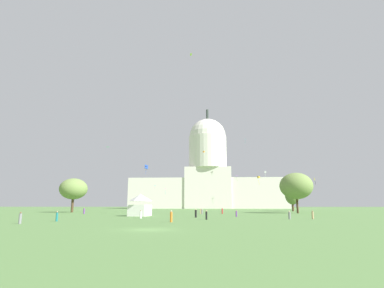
{
  "coord_description": "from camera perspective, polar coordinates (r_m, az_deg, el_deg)",
  "views": [
    {
      "loc": [
        6.48,
        -33.63,
        2.54
      ],
      "look_at": [
        -1.58,
        102.17,
        28.88
      ],
      "focal_mm": 29.47,
      "sensor_mm": 36.0,
      "label": 1
    }
  ],
  "objects": [
    {
      "name": "tree_east_near",
      "position": [
        104.65,
        18.33,
        -7.22
      ],
      "size": [
        13.68,
        13.78,
        12.49
      ],
      "color": "#42301E",
      "rests_on": "ground_plane"
    },
    {
      "name": "tree_west_mid",
      "position": [
        117.52,
        -20.65,
        -7.62
      ],
      "size": [
        12.9,
        12.81,
        11.62
      ],
      "color": "#4C3823",
      "rests_on": "ground_plane"
    },
    {
      "name": "kite_turquoise_high",
      "position": [
        208.21,
        9.58,
        0.75
      ],
      "size": [
        0.45,
        0.72,
        3.25
      ],
      "rotation": [
        0.0,
        0.0,
        0.5
      ],
      "color": "teal"
    },
    {
      "name": "person_purple_near_tent",
      "position": [
        70.75,
        8.03,
        -12.38
      ],
      "size": [
        0.47,
        0.47,
        1.44
      ],
      "rotation": [
        0.0,
        0.0,
        5.67
      ],
      "color": "#703D93",
      "rests_on": "ground_plane"
    },
    {
      "name": "person_tan_lawn_far_left",
      "position": [
        92.65,
        1.56,
        -12.11
      ],
      "size": [
        0.5,
        0.5,
        1.5
      ],
      "rotation": [
        0.0,
        0.0,
        3.69
      ],
      "color": "tan",
      "rests_on": "ground_plane"
    },
    {
      "name": "person_white_mid_left",
      "position": [
        62.29,
        -9.27,
        -12.51
      ],
      "size": [
        0.53,
        0.53,
        1.56
      ],
      "rotation": [
        0.0,
        0.0,
        5.52
      ],
      "color": "silver",
      "rests_on": "ground_plane"
    },
    {
      "name": "kite_yellow_low",
      "position": [
        105.4,
        21.32,
        -6.09
      ],
      "size": [
        0.31,
        0.64,
        2.07
      ],
      "rotation": [
        0.0,
        0.0,
        3.79
      ],
      "color": "yellow"
    },
    {
      "name": "person_grey_back_center",
      "position": [
        49.77,
        -28.66,
        -11.73
      ],
      "size": [
        0.53,
        0.53,
        1.62
      ],
      "rotation": [
        0.0,
        0.0,
        5.45
      ],
      "color": "gray",
      "rests_on": "ground_plane"
    },
    {
      "name": "kite_orange_mid",
      "position": [
        193.29,
        2.15,
        -1.41
      ],
      "size": [
        1.22,
        1.23,
        0.92
      ],
      "rotation": [
        0.0,
        0.0,
        5.56
      ],
      "color": "orange"
    },
    {
      "name": "kite_white_mid",
      "position": [
        163.94,
        13.12,
        -4.99
      ],
      "size": [
        0.91,
        0.85,
        3.72
      ],
      "rotation": [
        0.0,
        0.0,
        1.56
      ],
      "color": "white"
    },
    {
      "name": "kite_gold_low",
      "position": [
        129.11,
        11.95,
        -5.91
      ],
      "size": [
        1.1,
        1.09,
        3.57
      ],
      "rotation": [
        0.0,
        0.0,
        2.22
      ],
      "color": "gold"
    },
    {
      "name": "person_grey_mid_center",
      "position": [
        89.28,
        1.84,
        -12.13
      ],
      "size": [
        0.53,
        0.53,
        1.58
      ],
      "rotation": [
        0.0,
        0.0,
        5.14
      ],
      "color": "gray",
      "rests_on": "ground_plane"
    },
    {
      "name": "person_tan_lawn_far_right",
      "position": [
        62.88,
        21.01,
        -11.94
      ],
      "size": [
        0.48,
        0.48,
        1.51
      ],
      "rotation": [
        0.0,
        0.0,
        1.2
      ],
      "color": "tan",
      "rests_on": "ground_plane"
    },
    {
      "name": "person_teal_near_tree_west",
      "position": [
        54.91,
        -23.26,
        -11.98
      ],
      "size": [
        0.43,
        0.43,
        1.58
      ],
      "rotation": [
        0.0,
        0.0,
        2.73
      ],
      "color": "#1E757A",
      "rests_on": "ground_plane"
    },
    {
      "name": "kite_lime_high",
      "position": [
        96.37,
        -0.2,
        15.91
      ],
      "size": [
        0.5,
        0.24,
        0.74
      ],
      "rotation": [
        0.0,
        0.0,
        5.16
      ],
      "color": "#8CD133"
    },
    {
      "name": "kite_blue_low",
      "position": [
        94.0,
        -8.28,
        -4.13
      ],
      "size": [
        1.3,
        1.24,
        2.65
      ],
      "rotation": [
        0.0,
        0.0,
        1.86
      ],
      "color": "blue"
    },
    {
      "name": "person_grey_near_tree_east",
      "position": [
        60.71,
        17.23,
        -12.25
      ],
      "size": [
        0.53,
        0.53,
        1.48
      ],
      "rotation": [
        0.0,
        0.0,
        0.39
      ],
      "color": "gray",
      "rests_on": "ground_plane"
    },
    {
      "name": "event_tent",
      "position": [
        75.47,
        -9.39,
        -10.86
      ],
      "size": [
        4.98,
        6.22,
        5.01
      ],
      "rotation": [
        0.0,
        0.0,
        -0.14
      ],
      "color": "white",
      "rests_on": "ground_plane"
    },
    {
      "name": "kite_violet_mid",
      "position": [
        207.46,
        8.15,
        -5.88
      ],
      "size": [
        1.35,
        0.97,
        3.5
      ],
      "rotation": [
        0.0,
        0.0,
        0.34
      ],
      "color": "purple"
    },
    {
      "name": "person_purple_edge_west",
      "position": [
        97.42,
        -18.95,
        -11.4
      ],
      "size": [
        0.46,
        0.46,
        1.77
      ],
      "rotation": [
        0.0,
        0.0,
        1.62
      ],
      "color": "#703D93",
      "rests_on": "ground_plane"
    },
    {
      "name": "person_orange_back_left",
      "position": [
        48.6,
        -3.79,
        -13.0
      ],
      "size": [
        0.5,
        0.5,
        1.71
      ],
      "rotation": [
        0.0,
        0.0,
        4.25
      ],
      "color": "orange",
      "rests_on": "ground_plane"
    },
    {
      "name": "kite_magenta_low",
      "position": [
        195.07,
        -4.8,
        -8.28
      ],
      "size": [
        1.33,
        0.97,
        3.03
      ],
      "rotation": [
        0.0,
        0.0,
        0.42
      ],
      "color": "#D1339E"
    },
    {
      "name": "person_black_front_left",
      "position": [
        56.62,
        2.63,
        -12.75
      ],
      "size": [
        0.37,
        0.37,
        1.64
      ],
      "rotation": [
        0.0,
        0.0,
        3.01
      ],
      "color": "black",
      "rests_on": "ground_plane"
    },
    {
      "name": "person_red_front_right",
      "position": [
        93.1,
        5.5,
        -11.99
      ],
      "size": [
        0.4,
        0.4,
        1.72
      ],
      "rotation": [
        0.0,
        0.0,
        4.73
      ],
      "color": "red",
      "rests_on": "ground_plane"
    },
    {
      "name": "kite_green_mid",
      "position": [
        136.76,
        -15.04,
        -0.62
      ],
      "size": [
        1.57,
        1.26,
        0.35
      ],
      "rotation": [
        0.0,
        0.0,
        3.61
      ],
      "color": "green"
    },
    {
      "name": "person_black_deep_crowd",
      "position": [
        65.88,
        0.7,
        -12.49
      ],
      "size": [
        0.48,
        0.48,
        1.72
      ],
      "rotation": [
        0.0,
        0.0,
        6.11
      ],
      "color": "black",
      "rests_on": "ground_plane"
    },
    {
      "name": "tree_east_mid",
      "position": [
        135.69,
        17.69,
        -8.8
      ],
      "size": [
        8.32,
        8.73,
        10.31
      ],
      "color": "#4C3823",
      "rests_on": "ground_plane"
    },
    {
      "name": "ground_plane",
      "position": [
        34.34,
        -7.76,
        -15.11
      ],
      "size": [
        800.0,
        800.0,
        0.0
      ],
      "primitive_type": "plane",
      "color": "#567F42"
    },
    {
      "name": "capitol_building",
      "position": [
        227.37,
        2.89,
        -5.58
      ],
      "size": [
        110.67,
        27.22,
        72.48
      ],
      "color": "silver",
      "rests_on": "ground_plane"
    },
    {
      "name": "kite_cyan_low",
      "position": [
        189.64,
        -6.74,
        -7.64
      ],
      "size": [
        1.18,
        0.99,
        1.89
      ],
      "rotation": [
        0.0,
        0.0,
        3.35
      ],
      "color": "#33BCDB"
    }
  ]
}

